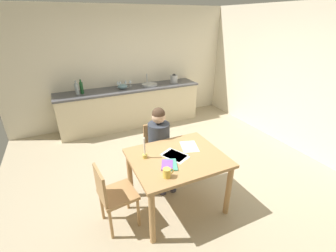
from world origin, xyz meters
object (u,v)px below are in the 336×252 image
book_magazine (167,165)px  mixing_bowl (122,86)px  bottle_vinegar (81,88)px  bottle_oil (77,89)px  stovetop_kettle (174,79)px  wine_glass_by_kettle (126,82)px  sink_unit (149,84)px  wine_glass_back_right (118,83)px  chair_at_table (157,149)px  book_cookery (171,165)px  dining_table (177,164)px  coffee_mug (167,173)px  candlestick (145,152)px  wine_glass_near_sink (130,81)px  person_seated (160,142)px  chair_side_empty (113,194)px  wine_glass_back_left (120,82)px

book_magazine → mixing_bowl: (0.27, 2.93, 0.17)m
bottle_vinegar → bottle_oil: bearing=-157.6°
stovetop_kettle → wine_glass_by_kettle: stovetop_kettle is taller
sink_unit → wine_glass_back_right: 0.73m
chair_at_table → book_cookery: size_ratio=3.71×
dining_table → chair_at_table: bearing=87.9°
bottle_oil → mixing_bowl: (0.96, 0.04, -0.07)m
coffee_mug → candlestick: (-0.09, 0.46, 0.02)m
mixing_bowl → wine_glass_near_sink: size_ratio=1.42×
chair_at_table → bottle_oil: 2.31m
person_seated → wine_glass_by_kettle: 2.40m
chair_side_empty → book_magazine: chair_side_empty is taller
book_cookery → dining_table: bearing=60.7°
dining_table → sink_unit: (0.71, 2.80, 0.27)m
mixing_bowl → wine_glass_back_left: size_ratio=1.42×
candlestick → book_cookery: (0.22, -0.28, -0.07)m
person_seated → wine_glass_near_sink: 2.41m
stovetop_kettle → wine_glass_near_sink: (-1.05, 0.15, 0.01)m
dining_table → chair_at_table: 0.74m
coffee_mug → stovetop_kettle: (1.63, 3.10, 0.18)m
bottle_oil → mixing_bowl: bottle_oil is taller
book_magazine → bottle_oil: (-0.69, 2.90, 0.24)m
stovetop_kettle → bottle_oil: bearing=-179.4°
book_magazine → book_cookery: bearing=16.1°
book_magazine → stovetop_kettle: (1.54, 2.92, 0.22)m
mixing_bowl → wine_glass_back_right: size_ratio=1.42×
sink_unit → wine_glass_near_sink: 0.45m
chair_at_table → coffee_mug: 1.13m
bottle_vinegar → wine_glass_by_kettle: bottle_vinegar is taller
person_seated → sink_unit: 2.34m
chair_at_table → bottle_vinegar: bottle_vinegar is taller
wine_glass_back_left → dining_table: bearing=-91.1°
book_magazine → book_cookery: 0.04m
chair_side_empty → bottle_oil: bearing=91.1°
chair_side_empty → stovetop_kettle: bearing=52.0°
dining_table → bottle_oil: bottle_oil is taller
bottle_oil → wine_glass_back_left: size_ratio=1.88×
person_seated → wine_glass_back_left: person_seated is taller
mixing_bowl → book_cookery: bearing=-94.4°
candlestick → mixing_bowl: candlestick is taller
chair_side_empty → candlestick: (0.46, 0.14, 0.37)m
coffee_mug → bottle_oil: (-0.60, 3.08, 0.20)m
dining_table → wine_glass_back_left: size_ratio=7.48×
book_magazine → wine_glass_back_right: size_ratio=1.32×
dining_table → wine_glass_back_left: (0.05, 2.94, 0.35)m
coffee_mug → book_cookery: 0.22m
book_magazine → bottle_oil: 2.99m
wine_glass_back_right → candlestick: bearing=-97.6°
candlestick → sink_unit: bearing=67.8°
dining_table → person_seated: bearing=88.5°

